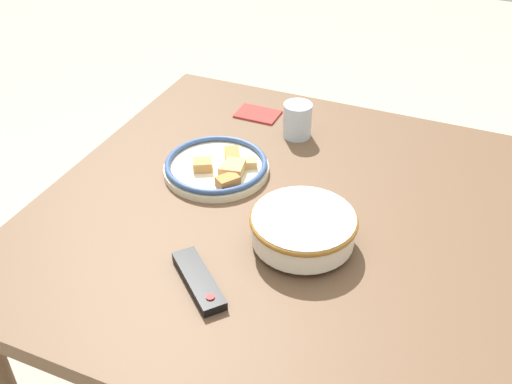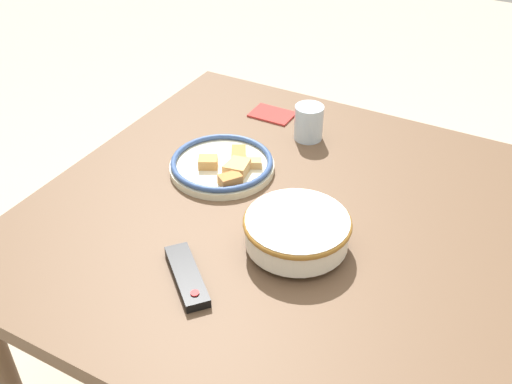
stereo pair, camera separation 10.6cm
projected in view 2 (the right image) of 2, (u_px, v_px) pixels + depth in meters
The scene contains 6 objects.
dining_table at pixel (285, 239), 1.40m from camera, with size 1.12×1.10×0.71m.
noodle_bowl at pixel (297, 231), 1.23m from camera, with size 0.22×0.22×0.07m.
food_plate at pixel (223, 165), 1.48m from camera, with size 0.26×0.26×0.05m.
tv_remote at pixel (187, 276), 1.17m from camera, with size 0.16×0.15×0.02m.
drinking_glass at pixel (309, 122), 1.59m from camera, with size 0.08×0.08×0.09m.
folded_napkin at pixel (272, 114), 1.72m from camera, with size 0.12×0.08×0.01m.
Camera 2 is at (-0.45, 0.97, 1.55)m, focal length 42.00 mm.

